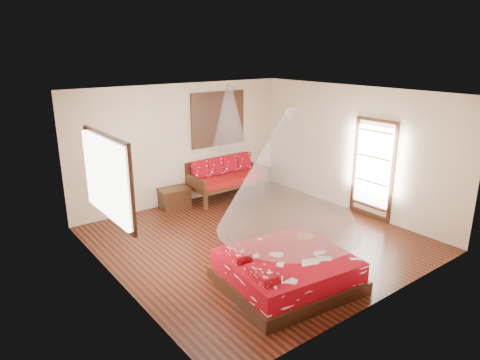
% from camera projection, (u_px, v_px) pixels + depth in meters
% --- Properties ---
extents(room, '(5.54, 5.54, 2.84)m').
position_uv_depth(room, '(257.00, 170.00, 7.91)').
color(room, black).
rests_on(room, ground).
extents(bed, '(2.11, 1.95, 0.63)m').
position_uv_depth(bed, '(286.00, 271.00, 6.63)').
color(bed, black).
rests_on(bed, floor).
extents(daybed, '(1.97, 0.87, 0.98)m').
position_uv_depth(daybed, '(227.00, 176.00, 10.57)').
color(daybed, black).
rests_on(daybed, floor).
extents(storage_chest, '(0.72, 0.55, 0.47)m').
position_uv_depth(storage_chest, '(175.00, 198.00, 9.87)').
color(storage_chest, black).
rests_on(storage_chest, floor).
extents(shutter_panel, '(1.52, 0.06, 1.32)m').
position_uv_depth(shutter_panel, '(218.00, 119.00, 10.41)').
color(shutter_panel, black).
rests_on(shutter_panel, wall_back).
extents(window_left, '(0.10, 1.74, 1.34)m').
position_uv_depth(window_left, '(109.00, 177.00, 6.41)').
color(window_left, black).
rests_on(window_left, wall_left).
extents(glazed_door, '(0.08, 1.02, 2.16)m').
position_uv_depth(glazed_door, '(373.00, 170.00, 9.12)').
color(glazed_door, black).
rests_on(glazed_door, floor).
extents(wine_tray, '(0.29, 0.29, 0.23)m').
position_uv_depth(wine_tray, '(305.00, 234.00, 7.18)').
color(wine_tray, brown).
rests_on(wine_tray, bed).
extents(mosquito_net_main, '(2.16, 2.16, 1.80)m').
position_uv_depth(mosquito_net_main, '(290.00, 172.00, 6.16)').
color(mosquito_net_main, white).
rests_on(mosquito_net_main, ceiling).
extents(mosquito_net_daybed, '(0.85, 0.85, 1.50)m').
position_uv_depth(mosquito_net_daybed, '(229.00, 117.00, 10.03)').
color(mosquito_net_daybed, white).
rests_on(mosquito_net_daybed, ceiling).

